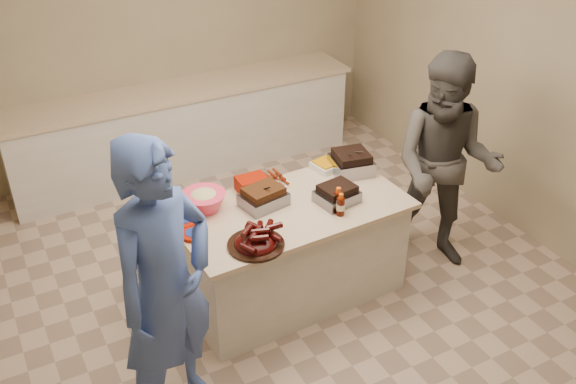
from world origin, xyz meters
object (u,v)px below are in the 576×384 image
roasting_pan (351,172)px  guest_gray (432,257)px  island (291,292)px  mustard_bottle (271,210)px  bbq_bottle_b (340,215)px  bbq_bottle_a (338,210)px  plastic_cup (190,208)px  rib_platter (256,246)px  coleslaw_bowl (205,209)px

roasting_pan → guest_gray: 1.09m
island → mustard_bottle: 0.82m
bbq_bottle_b → mustard_bottle: (-0.41, 0.29, 0.00)m
roasting_pan → bbq_bottle_a: size_ratio=1.63×
island → plastic_cup: bearing=151.3°
rib_platter → bbq_bottle_b: size_ratio=2.21×
roasting_pan → bbq_bottle_a: 0.58m
mustard_bottle → guest_gray: size_ratio=0.07×
rib_platter → bbq_bottle_a: size_ratio=2.09×
roasting_pan → guest_gray: size_ratio=0.17×
mustard_bottle → bbq_bottle_a: bearing=-27.8°
roasting_pan → bbq_bottle_b: bbq_bottle_b is taller
mustard_bottle → bbq_bottle_b: bearing=-35.3°
island → rib_platter: rib_platter is taller
roasting_pan → bbq_bottle_a: bearing=-121.7°
roasting_pan → coleslaw_bowl: bearing=-171.0°
plastic_cup → guest_gray: plastic_cup is taller
island → bbq_bottle_a: size_ratio=9.22×
mustard_bottle → island: bearing=-12.1°
plastic_cup → bbq_bottle_b: bearing=-32.5°
roasting_pan → plastic_cup: 1.33m
bbq_bottle_a → bbq_bottle_b: 0.07m
rib_platter → guest_gray: 1.90m
roasting_pan → plastic_cup: (-1.32, 0.09, 0.00)m
bbq_bottle_b → plastic_cup: bbq_bottle_b is taller
island → bbq_bottle_b: 0.88m
coleslaw_bowl → plastic_cup: 0.10m
rib_platter → mustard_bottle: 0.45m
roasting_pan → mustard_bottle: size_ratio=2.46×
bbq_bottle_a → plastic_cup: bbq_bottle_a is taller
rib_platter → guest_gray: rib_platter is taller
rib_platter → bbq_bottle_b: (0.69, 0.06, 0.00)m
bbq_bottle_b → plastic_cup: size_ratio=1.66×
coleslaw_bowl → guest_gray: coleslaw_bowl is taller
bbq_bottle_a → guest_gray: (1.01, 0.04, -0.80)m
island → coleslaw_bowl: (-0.57, 0.27, 0.80)m
roasting_pan → plastic_cup: size_ratio=2.87×
rib_platter → roasting_pan: (1.10, 0.55, 0.00)m
rib_platter → mustard_bottle: (0.29, 0.35, 0.00)m
roasting_pan → bbq_bottle_a: bbq_bottle_a is taller
plastic_cup → rib_platter: bearing=-71.0°
rib_platter → coleslaw_bowl: bearing=102.8°
coleslaw_bowl → bbq_bottle_a: (0.85, -0.46, 0.00)m
plastic_cup → guest_gray: 2.15m
bbq_bottle_a → bbq_bottle_b: bearing=-106.1°
coleslaw_bowl → bbq_bottle_b: (0.83, -0.53, 0.00)m
plastic_cup → mustard_bottle: bearing=-30.2°
rib_platter → coleslaw_bowl: (-0.13, 0.58, 0.00)m
rib_platter → guest_gray: (1.72, 0.16, -0.80)m
island → bbq_bottle_a: 0.87m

